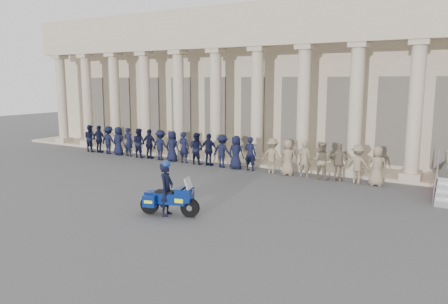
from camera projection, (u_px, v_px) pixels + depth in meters
ground at (190, 204)px, 16.30m from camera, size 90.00×90.00×0.00m
building at (323, 81)px, 28.01m from camera, size 40.00×12.50×9.00m
officer_rank at (205, 149)px, 23.58m from camera, size 18.74×0.66×1.74m
motorcycle at (170, 199)px, 14.79m from camera, size 2.08×1.11×1.36m
rider at (166, 188)px, 14.76m from camera, size 0.60×0.76×1.91m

